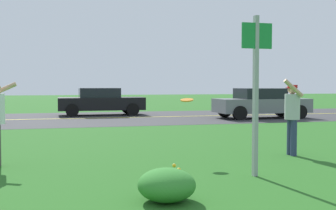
{
  "coord_description": "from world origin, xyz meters",
  "views": [
    {
      "loc": [
        -0.67,
        -1.18,
        1.59
      ],
      "look_at": [
        1.31,
        6.31,
        1.23
      ],
      "focal_mm": 44.94,
      "sensor_mm": 36.0,
      "label": 1
    }
  ],
  "objects_px": {
    "car_black_center_right": "(101,101)",
    "person_catcher_red_cap_gray_shirt": "(292,112)",
    "car_gray_rightmost": "(261,103)",
    "frisbee_orange": "(187,100)",
    "sign_post_near_path": "(256,80)"
  },
  "relations": [
    {
      "from": "person_catcher_red_cap_gray_shirt",
      "to": "car_black_center_right",
      "type": "bearing_deg",
      "value": 101.62
    },
    {
      "from": "car_gray_rightmost",
      "to": "frisbee_orange",
      "type": "bearing_deg",
      "value": -124.64
    },
    {
      "from": "person_catcher_red_cap_gray_shirt",
      "to": "car_black_center_right",
      "type": "xyz_separation_m",
      "value": [
        -2.9,
        14.11,
        -0.24
      ]
    },
    {
      "from": "car_black_center_right",
      "to": "person_catcher_red_cap_gray_shirt",
      "type": "bearing_deg",
      "value": -78.38
    },
    {
      "from": "frisbee_orange",
      "to": "car_black_center_right",
      "type": "bearing_deg",
      "value": 91.71
    },
    {
      "from": "sign_post_near_path",
      "to": "person_catcher_red_cap_gray_shirt",
      "type": "distance_m",
      "value": 2.65
    },
    {
      "from": "person_catcher_red_cap_gray_shirt",
      "to": "car_black_center_right",
      "type": "relative_size",
      "value": 0.39
    },
    {
      "from": "sign_post_near_path",
      "to": "frisbee_orange",
      "type": "distance_m",
      "value": 2.02
    },
    {
      "from": "frisbee_orange",
      "to": "car_gray_rightmost",
      "type": "distance_m",
      "value": 12.15
    },
    {
      "from": "person_catcher_red_cap_gray_shirt",
      "to": "frisbee_orange",
      "type": "bearing_deg",
      "value": 178.57
    },
    {
      "from": "person_catcher_red_cap_gray_shirt",
      "to": "car_gray_rightmost",
      "type": "distance_m",
      "value": 10.98
    },
    {
      "from": "car_gray_rightmost",
      "to": "sign_post_near_path",
      "type": "bearing_deg",
      "value": -117.73
    },
    {
      "from": "sign_post_near_path",
      "to": "car_gray_rightmost",
      "type": "relative_size",
      "value": 0.62
    },
    {
      "from": "frisbee_orange",
      "to": "car_black_center_right",
      "type": "relative_size",
      "value": 0.06
    },
    {
      "from": "frisbee_orange",
      "to": "car_gray_rightmost",
      "type": "xyz_separation_m",
      "value": [
        6.9,
        9.99,
        -0.54
      ]
    }
  ]
}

